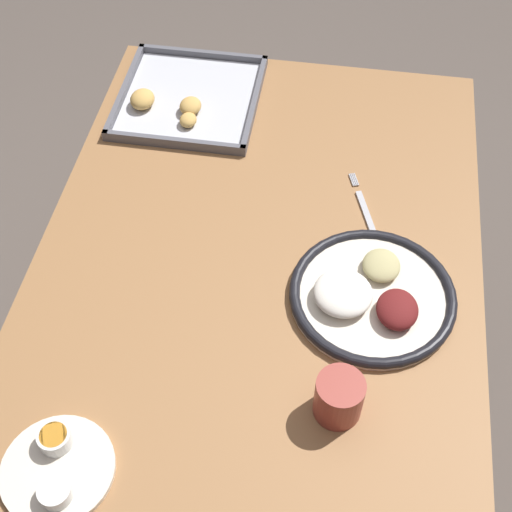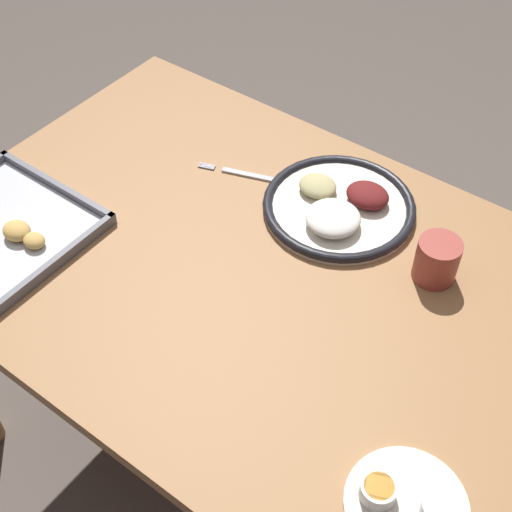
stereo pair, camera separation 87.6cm
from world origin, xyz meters
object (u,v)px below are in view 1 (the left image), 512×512
(saucer_plate, at_px, (57,467))
(baking_tray, at_px, (185,100))
(fork, at_px, (367,215))
(dinner_plate, at_px, (371,295))
(drinking_cup, at_px, (339,397))

(saucer_plate, distance_m, baking_tray, 0.87)
(fork, relative_size, saucer_plate, 1.16)
(dinner_plate, xyz_separation_m, fork, (0.20, 0.02, -0.01))
(dinner_plate, relative_size, fork, 1.48)
(saucer_plate, bearing_deg, fork, -36.27)
(saucer_plate, xyz_separation_m, baking_tray, (0.87, -0.01, -0.00))
(drinking_cup, bearing_deg, baking_tray, 29.89)
(fork, xyz_separation_m, saucer_plate, (-0.59, 0.43, 0.01))
(dinner_plate, bearing_deg, fork, 5.13)
(fork, bearing_deg, dinner_plate, 166.03)
(dinner_plate, distance_m, drinking_cup, 0.23)
(fork, relative_size, baking_tray, 0.63)
(baking_tray, bearing_deg, drinking_cup, -150.11)
(dinner_plate, distance_m, fork, 0.20)
(saucer_plate, bearing_deg, dinner_plate, -49.09)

